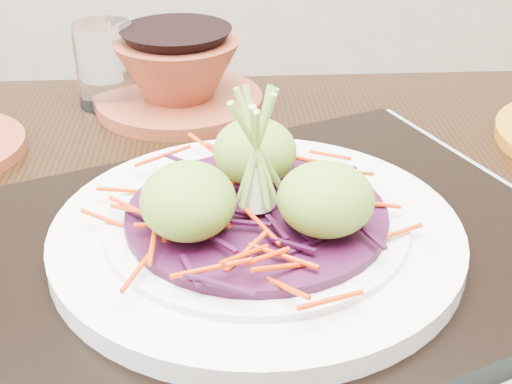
{
  "coord_description": "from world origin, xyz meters",
  "views": [
    {
      "loc": [
        -0.01,
        -0.47,
        1.05
      ],
      "look_at": [
        0.0,
        -0.02,
        0.79
      ],
      "focal_mm": 50.0,
      "sensor_mm": 36.0,
      "label": 1
    }
  ],
  "objects_px": {
    "serving_tray": "(257,255)",
    "terracotta_bowl_set": "(178,77)",
    "water_glass": "(105,65)",
    "dining_table": "(250,359)",
    "white_plate": "(257,232)"
  },
  "relations": [
    {
      "from": "water_glass",
      "to": "terracotta_bowl_set",
      "type": "bearing_deg",
      "value": -7.22
    },
    {
      "from": "dining_table",
      "to": "serving_tray",
      "type": "relative_size",
      "value": 2.7
    },
    {
      "from": "serving_tray",
      "to": "water_glass",
      "type": "xyz_separation_m",
      "value": [
        -0.16,
        0.32,
        0.03
      ]
    },
    {
      "from": "dining_table",
      "to": "serving_tray",
      "type": "height_order",
      "value": "serving_tray"
    },
    {
      "from": "dining_table",
      "to": "water_glass",
      "type": "height_order",
      "value": "water_glass"
    },
    {
      "from": "water_glass",
      "to": "terracotta_bowl_set",
      "type": "distance_m",
      "value": 0.08
    },
    {
      "from": "dining_table",
      "to": "water_glass",
      "type": "relative_size",
      "value": 13.24
    },
    {
      "from": "serving_tray",
      "to": "terracotta_bowl_set",
      "type": "distance_m",
      "value": 0.32
    },
    {
      "from": "serving_tray",
      "to": "terracotta_bowl_set",
      "type": "height_order",
      "value": "terracotta_bowl_set"
    },
    {
      "from": "serving_tray",
      "to": "water_glass",
      "type": "distance_m",
      "value": 0.36
    },
    {
      "from": "water_glass",
      "to": "terracotta_bowl_set",
      "type": "xyz_separation_m",
      "value": [
        0.08,
        -0.01,
        -0.01
      ]
    },
    {
      "from": "water_glass",
      "to": "dining_table",
      "type": "bearing_deg",
      "value": -63.63
    },
    {
      "from": "dining_table",
      "to": "water_glass",
      "type": "bearing_deg",
      "value": 114.28
    },
    {
      "from": "serving_tray",
      "to": "white_plate",
      "type": "relative_size",
      "value": 1.54
    },
    {
      "from": "white_plate",
      "to": "terracotta_bowl_set",
      "type": "relative_size",
      "value": 1.46
    }
  ]
}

